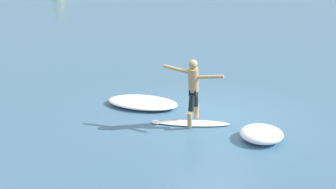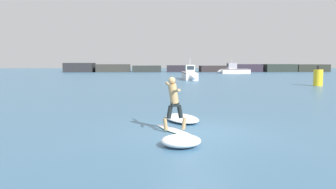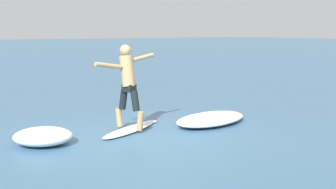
# 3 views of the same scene
# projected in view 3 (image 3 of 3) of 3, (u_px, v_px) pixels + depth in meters

# --- Properties ---
(ground_plane) EXTENTS (200.00, 200.00, 0.00)m
(ground_plane) POSITION_uv_depth(u_px,v_px,m) (136.00, 138.00, 9.45)
(ground_plane) COLOR #3F6B8D
(surfboard) EXTENTS (1.35, 2.07, 0.19)m
(surfboard) POSITION_uv_depth(u_px,v_px,m) (130.00, 129.00, 10.14)
(surfboard) COLOR white
(surfboard) RESTS_ON ground
(surfer) EXTENTS (0.85, 1.65, 1.81)m
(surfer) POSITION_uv_depth(u_px,v_px,m) (128.00, 79.00, 9.98)
(surfer) COLOR tan
(surfer) RESTS_ON surfboard
(wave_foam_at_tail) EXTENTS (1.72, 2.42, 0.22)m
(wave_foam_at_tail) POSITION_uv_depth(u_px,v_px,m) (211.00, 119.00, 10.92)
(wave_foam_at_tail) COLOR white
(wave_foam_at_tail) RESTS_ON ground
(wave_foam_at_nose) EXTENTS (1.42, 1.40, 0.32)m
(wave_foam_at_nose) POSITION_uv_depth(u_px,v_px,m) (43.00, 136.00, 8.90)
(wave_foam_at_nose) COLOR white
(wave_foam_at_nose) RESTS_ON ground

